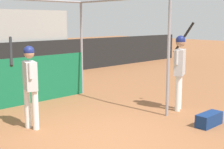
# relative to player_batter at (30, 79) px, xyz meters

# --- Properties ---
(ground_plane) EXTENTS (60.00, 60.00, 0.00)m
(ground_plane) POSITION_rel_player_batter_xyz_m (0.62, -1.57, -1.06)
(ground_plane) COLOR #935B38
(batting_cage) EXTENTS (4.26, 3.36, 2.84)m
(batting_cage) POSITION_rel_player_batter_xyz_m (0.72, 1.34, 0.11)
(batting_cage) COLOR gray
(batting_cage) RESTS_ON ground
(player_batter) EXTENTS (0.59, 0.92, 1.92)m
(player_batter) POSITION_rel_player_batter_xyz_m (0.00, 0.00, 0.00)
(player_batter) COLOR white
(player_batter) RESTS_ON ground
(player_waiting) EXTENTS (0.65, 0.63, 2.23)m
(player_waiting) POSITION_rel_player_batter_xyz_m (3.43, -1.32, 0.11)
(player_waiting) COLOR white
(player_waiting) RESTS_ON ground
(equipment_bag) EXTENTS (0.70, 0.28, 0.28)m
(equipment_bag) POSITION_rel_player_batter_xyz_m (2.89, -2.49, -0.92)
(equipment_bag) COLOR navy
(equipment_bag) RESTS_ON ground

